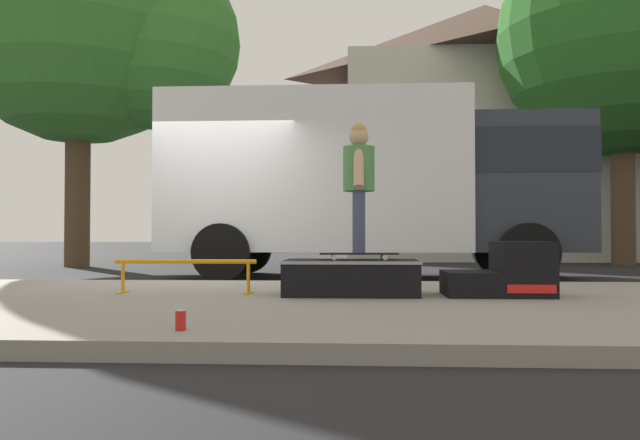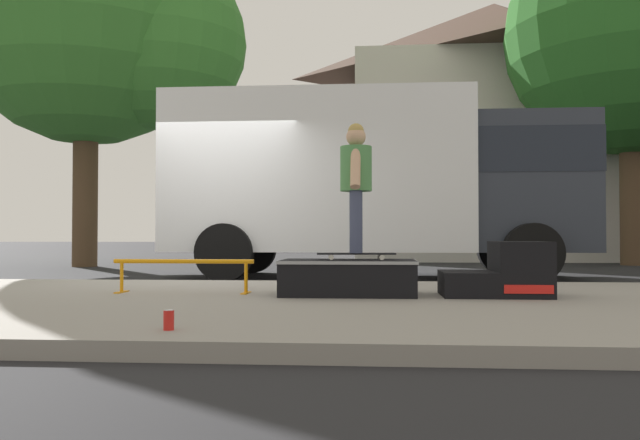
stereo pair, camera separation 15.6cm
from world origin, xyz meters
The scene contains 11 objects.
ground_plane centered at (0.00, 0.00, 0.00)m, with size 140.00×140.00×0.00m, color black.
sidewalk_slab centered at (0.00, -3.00, 0.06)m, with size 50.00×5.00×0.12m, color gray.
skate_box centered at (2.19, -2.55, 0.31)m, with size 1.33×0.78×0.35m.
kicker_ramp centered at (3.69, -2.55, 0.34)m, with size 1.01×0.72×0.53m.
grind_rail centered at (0.49, -2.45, 0.38)m, with size 1.46×0.28×0.35m.
skateboard centered at (2.26, -2.50, 0.52)m, with size 0.79×0.26×0.07m.
skater_kid centered at (2.26, -2.50, 1.30)m, with size 0.32×0.67×1.30m.
soda_can centered at (1.17, -5.07, 0.18)m, with size 0.07×0.07×0.13m.
box_truck centered at (2.49, 2.20, 1.70)m, with size 6.91×2.63×3.05m.
street_tree_neighbour centered at (-3.82, 5.61, 5.75)m, with size 6.83×6.21×9.04m.
house_behind centered at (6.43, 12.84, 4.24)m, with size 9.54×8.23×8.40m.
Camera 2 is at (2.44, -9.07, 0.70)m, focal length 37.02 mm.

